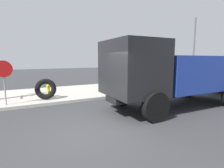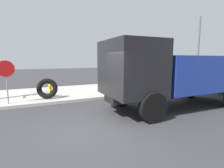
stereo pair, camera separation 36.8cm
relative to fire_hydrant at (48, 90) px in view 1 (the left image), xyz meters
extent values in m
plane|color=#38383A|center=(0.43, -5.40, -0.53)|extent=(80.00, 80.00, 0.00)
cube|color=#BCB7AD|center=(0.43, 1.10, -0.46)|extent=(36.00, 5.00, 0.15)
cylinder|color=yellow|center=(0.00, 0.01, -0.10)|extent=(0.18, 0.18, 0.56)
sphere|color=yellow|center=(0.00, 0.01, 0.23)|extent=(0.21, 0.21, 0.21)
cylinder|color=yellow|center=(0.00, -0.16, -0.04)|extent=(0.08, 0.15, 0.08)
cylinder|color=yellow|center=(0.00, 0.17, -0.04)|extent=(0.08, 0.15, 0.08)
cylinder|color=yellow|center=(0.00, -0.16, -0.10)|extent=(0.10, 0.15, 0.10)
torus|color=black|center=(-0.21, -0.57, 0.18)|extent=(1.16, 0.69, 1.11)
cylinder|color=gray|center=(-2.01, -0.90, 0.64)|extent=(0.06, 0.06, 2.05)
cylinder|color=red|center=(-2.01, -0.94, 1.29)|extent=(0.76, 0.02, 0.76)
cube|color=#1E3899|center=(6.29, -4.41, 1.07)|extent=(4.86, 2.62, 1.60)
cube|color=black|center=(2.69, -4.31, 1.37)|extent=(2.06, 2.55, 2.20)
cube|color=black|center=(5.19, -4.38, 0.14)|extent=(7.02, 1.08, 0.24)
cylinder|color=black|center=(2.86, -5.57, 0.02)|extent=(1.11, 0.33, 1.10)
cylinder|color=black|center=(2.92, -3.07, 0.02)|extent=(1.11, 0.33, 1.10)
cylinder|color=black|center=(7.52, -3.19, 0.02)|extent=(1.11, 0.33, 1.10)
cylinder|color=black|center=(10.85, -3.06, 0.02)|extent=(1.11, 0.32, 1.10)
cylinder|color=#595B5E|center=(10.75, -0.98, 2.25)|extent=(0.12, 0.12, 5.26)
camera|label=1|loc=(-1.43, -10.24, 1.72)|focal=28.18mm
camera|label=2|loc=(-1.10, -10.40, 1.72)|focal=28.18mm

